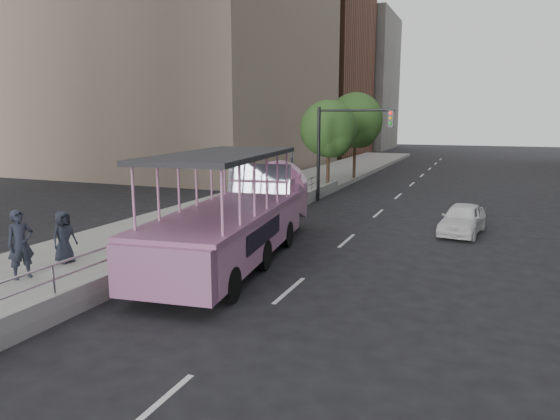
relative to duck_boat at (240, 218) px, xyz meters
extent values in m
plane|color=black|center=(1.73, -0.51, -1.32)|extent=(160.00, 160.00, 0.00)
cube|color=#9E9F99|center=(-4.02, 9.49, -1.17)|extent=(5.50, 80.00, 0.30)
cube|color=#AAABA5|center=(-1.39, 1.49, -0.84)|extent=(0.24, 30.00, 0.36)
cylinder|color=silver|center=(-1.39, -6.51, -0.31)|extent=(0.07, 0.07, 0.70)
cylinder|color=silver|center=(-1.39, -4.51, -0.31)|extent=(0.07, 0.07, 0.70)
cylinder|color=silver|center=(-1.39, -2.51, -0.31)|extent=(0.07, 0.07, 0.70)
cylinder|color=silver|center=(-1.39, -0.51, -0.31)|extent=(0.07, 0.07, 0.70)
cylinder|color=silver|center=(-1.39, 1.49, -0.31)|extent=(0.07, 0.07, 0.70)
cylinder|color=silver|center=(-1.39, 3.49, -0.31)|extent=(0.07, 0.07, 0.70)
cylinder|color=silver|center=(-1.39, 5.49, -0.31)|extent=(0.07, 0.07, 0.70)
cylinder|color=silver|center=(-1.39, 7.49, -0.31)|extent=(0.07, 0.07, 0.70)
cylinder|color=silver|center=(-1.39, 9.49, -0.31)|extent=(0.07, 0.07, 0.70)
cylinder|color=silver|center=(-1.39, 11.49, -0.31)|extent=(0.07, 0.07, 0.70)
cylinder|color=silver|center=(-1.39, 1.49, -0.31)|extent=(0.06, 22.00, 0.06)
cylinder|color=silver|center=(-1.39, 1.49, 0.02)|extent=(0.06, 22.00, 0.06)
cylinder|color=black|center=(-0.60, -4.22, -0.86)|extent=(0.48, 0.97, 0.93)
cylinder|color=black|center=(1.65, -3.93, -0.86)|extent=(0.48, 0.97, 0.93)
cylinder|color=black|center=(-0.97, -1.36, -0.86)|extent=(0.48, 0.97, 0.93)
cylinder|color=black|center=(1.28, -1.07, -0.86)|extent=(0.48, 0.97, 0.93)
cylinder|color=black|center=(-1.34, 1.50, -0.86)|extent=(0.48, 0.97, 0.93)
cylinder|color=black|center=(0.91, 1.79, -0.86)|extent=(0.48, 0.97, 0.93)
cube|color=#C17AA4|center=(0.13, -1.01, -0.27)|extent=(3.64, 8.71, 1.29)
cube|color=#C17AA4|center=(-0.50, 3.89, -0.01)|extent=(2.78, 2.49, 1.61)
cylinder|color=#C17AA4|center=(-0.61, 4.76, 0.30)|extent=(2.49, 1.03, 2.42)
cube|color=#8E537C|center=(0.69, -5.36, -0.27)|extent=(2.60, 0.69, 1.29)
cube|color=#8E537C|center=(0.13, -1.01, 0.44)|extent=(3.80, 9.03, 0.12)
cube|color=#232326|center=(0.18, -1.42, 2.17)|extent=(3.58, 7.09, 0.14)
cube|color=gray|center=(-0.27, 2.10, 1.07)|extent=(2.38, 0.51, 1.08)
cube|color=#C17AA4|center=(-0.33, 2.56, 0.76)|extent=(2.38, 1.31, 0.52)
imported|color=silver|center=(6.71, 6.41, -0.71)|extent=(1.95, 3.76, 1.22)
imported|color=#252A37|center=(-3.99, -5.12, -0.08)|extent=(0.67, 0.81, 1.88)
imported|color=#252A37|center=(-4.12, -3.51, -0.24)|extent=(0.61, 0.84, 1.57)
cylinder|color=black|center=(-1.13, 7.80, 0.04)|extent=(0.09, 0.09, 2.73)
cube|color=navy|center=(-1.13, 7.80, 1.19)|extent=(0.27, 0.64, 0.98)
cube|color=silver|center=(-1.10, 7.80, 1.19)|extent=(0.17, 0.41, 0.60)
cylinder|color=black|center=(-1.17, 11.99, 1.28)|extent=(0.18, 0.18, 5.20)
cylinder|color=black|center=(0.83, 11.99, 3.68)|extent=(4.20, 0.12, 0.12)
cube|color=black|center=(2.73, 11.99, 3.23)|extent=(0.28, 0.22, 0.85)
sphere|color=red|center=(2.73, 11.86, 3.53)|extent=(0.16, 0.16, 0.16)
cylinder|color=#3E271C|center=(-1.67, 15.49, 0.22)|extent=(0.22, 0.22, 3.08)
sphere|color=#305C24|center=(-1.67, 15.49, 2.64)|extent=(3.52, 3.52, 3.52)
sphere|color=#305C24|center=(-1.27, 15.19, 2.09)|extent=(2.42, 2.42, 2.42)
cylinder|color=#3E271C|center=(-1.47, 21.49, 0.41)|extent=(0.22, 0.22, 3.47)
sphere|color=#305C24|center=(-1.47, 21.49, 3.14)|extent=(3.97, 3.97, 3.97)
sphere|color=#305C24|center=(-1.07, 21.19, 2.52)|extent=(2.73, 2.73, 2.73)
cube|color=brown|center=(-16.27, 47.49, 11.68)|extent=(18.00, 16.00, 26.00)
cube|color=slate|center=(-14.27, 63.49, 8.68)|extent=(16.00, 14.00, 20.00)
camera|label=1|loc=(7.35, -14.47, 3.22)|focal=32.00mm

